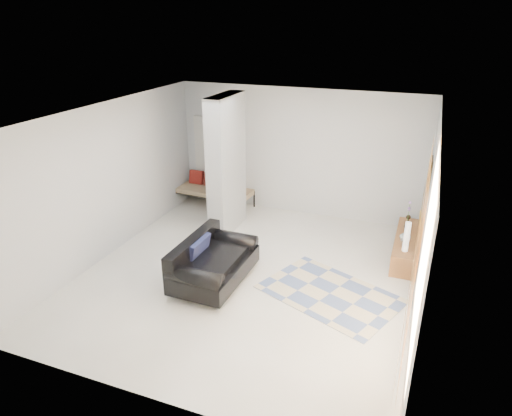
% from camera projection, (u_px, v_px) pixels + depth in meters
% --- Properties ---
extents(floor, '(6.00, 6.00, 0.00)m').
position_uv_depth(floor, '(248.00, 275.00, 7.97)').
color(floor, beige).
rests_on(floor, ground).
extents(ceiling, '(6.00, 6.00, 0.00)m').
position_uv_depth(ceiling, '(247.00, 115.00, 6.87)').
color(ceiling, white).
rests_on(ceiling, wall_back).
extents(wall_back, '(6.00, 0.00, 6.00)m').
position_uv_depth(wall_back, '(299.00, 153.00, 10.00)').
color(wall_back, silver).
rests_on(wall_back, ground).
extents(wall_front, '(6.00, 0.00, 6.00)m').
position_uv_depth(wall_front, '(143.00, 300.00, 4.84)').
color(wall_front, silver).
rests_on(wall_front, ground).
extents(wall_left, '(0.00, 6.00, 6.00)m').
position_uv_depth(wall_left, '(108.00, 180.00, 8.32)').
color(wall_left, silver).
rests_on(wall_left, ground).
extents(wall_right, '(0.00, 6.00, 6.00)m').
position_uv_depth(wall_right, '(426.00, 226.00, 6.52)').
color(wall_right, silver).
rests_on(wall_right, ground).
extents(partition_column, '(0.35, 1.20, 2.80)m').
position_uv_depth(partition_column, '(227.00, 165.00, 9.16)').
color(partition_column, '#9A9EA1').
rests_on(partition_column, floor).
extents(hallway_door, '(0.85, 0.06, 2.04)m').
position_uv_depth(hallway_door, '(212.00, 160.00, 10.80)').
color(hallway_door, silver).
rests_on(hallway_door, floor).
extents(curtain, '(0.00, 2.55, 2.55)m').
position_uv_depth(curtain, '(416.00, 260.00, 5.54)').
color(curtain, '#FFA043').
rests_on(curtain, wall_right).
extents(wall_art, '(0.04, 0.45, 0.55)m').
position_uv_depth(wall_art, '(430.00, 174.00, 7.89)').
color(wall_art, '#36230E').
rests_on(wall_art, wall_right).
extents(media_console, '(0.45, 1.78, 0.80)m').
position_uv_depth(media_console, '(407.00, 246.00, 8.53)').
color(media_console, brown).
rests_on(media_console, floor).
extents(loveseat, '(1.01, 1.69, 0.76)m').
position_uv_depth(loveseat, '(211.00, 263.00, 7.66)').
color(loveseat, silver).
rests_on(loveseat, floor).
extents(daybed, '(1.82, 0.87, 0.77)m').
position_uv_depth(daybed, '(214.00, 189.00, 10.70)').
color(daybed, black).
rests_on(daybed, floor).
extents(area_rug, '(2.49, 2.11, 0.01)m').
position_uv_depth(area_rug, '(330.00, 294.00, 7.42)').
color(area_rug, beige).
rests_on(area_rug, floor).
extents(cylinder_lamp, '(0.10, 0.10, 0.54)m').
position_uv_depth(cylinder_lamp, '(407.00, 237.00, 7.84)').
color(cylinder_lamp, white).
rests_on(cylinder_lamp, media_console).
extents(bronze_figurine, '(0.13, 0.13, 0.25)m').
position_uv_depth(bronze_figurine, '(408.00, 221.00, 8.79)').
color(bronze_figurine, black).
rests_on(bronze_figurine, media_console).
extents(vase, '(0.21, 0.21, 0.20)m').
position_uv_depth(vase, '(405.00, 236.00, 8.26)').
color(vase, silver).
rests_on(vase, media_console).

